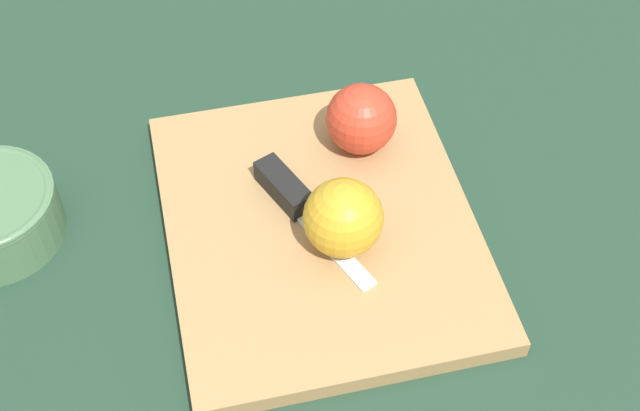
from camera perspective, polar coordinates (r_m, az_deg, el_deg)
name	(u,v)px	position (r m, az deg, el deg)	size (l,w,h in m)	color
ground_plane	(320,233)	(0.79, 0.00, -1.74)	(4.00, 4.00, 0.00)	#1E3828
cutting_board	(320,226)	(0.79, 0.00, -1.35)	(0.36, 0.32, 0.02)	#A37A4C
apple_half_left	(361,119)	(0.82, 2.66, 5.57)	(0.07, 0.07, 0.07)	red
apple_half_right	(343,218)	(0.74, 1.51, -0.78)	(0.07, 0.07, 0.07)	gold
knife	(290,194)	(0.79, -1.95, 0.73)	(0.14, 0.10, 0.02)	silver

